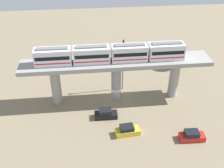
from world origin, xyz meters
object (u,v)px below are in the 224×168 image
at_px(train, 111,54).
at_px(parked_car_black, 106,114).
at_px(signal_post, 123,63).
at_px(parked_car_yellow, 127,131).
at_px(tree_near_viaduct, 176,55).
at_px(parked_car_red, 192,136).

distance_m(train, parked_car_black, 11.10).
bearing_deg(signal_post, parked_car_yellow, 175.42).
distance_m(tree_near_viaduct, signal_post, 16.46).
xyz_separation_m(train, signal_post, (3.40, -2.86, -4.02)).
height_order(train, signal_post, train).
bearing_deg(parked_car_yellow, tree_near_viaduct, -40.35).
bearing_deg(parked_car_black, train, -13.39).
distance_m(parked_car_yellow, parked_car_black, 5.82).
xyz_separation_m(train, tree_near_viaduct, (11.43, -16.93, -6.93)).
distance_m(parked_car_red, signal_post, 19.57).
height_order(parked_car_black, tree_near_viaduct, tree_near_viaduct).
bearing_deg(train, parked_car_red, -136.57).
height_order(parked_car_red, signal_post, signal_post).
distance_m(parked_car_black, tree_near_viaduct, 25.27).
xyz_separation_m(parked_car_red, signal_post, (16.31, 9.36, 5.41)).
xyz_separation_m(train, parked_car_yellow, (-10.47, -1.75, -9.43)).
relative_size(parked_car_yellow, parked_car_red, 1.02).
bearing_deg(parked_car_black, parked_car_yellow, -144.23).
bearing_deg(tree_near_viaduct, parked_car_black, 132.81).
height_order(parked_car_red, tree_near_viaduct, tree_near_viaduct).
distance_m(train, parked_car_red, 20.13).
bearing_deg(signal_post, tree_near_viaduct, -60.28).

